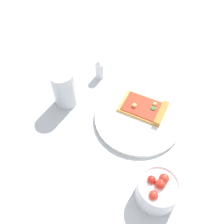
{
  "coord_description": "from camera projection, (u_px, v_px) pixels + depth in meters",
  "views": [
    {
      "loc": [
        -0.25,
        0.37,
        0.62
      ],
      "look_at": [
        0.09,
        0.07,
        0.03
      ],
      "focal_mm": 38.89,
      "sensor_mm": 36.0,
      "label": 1
    }
  ],
  "objects": [
    {
      "name": "ground_plane",
      "position": [
        148.0,
        123.0,
        0.75
      ],
      "size": [
        2.4,
        2.4,
        0.0
      ],
      "primitive_type": "plane",
      "color": "#B2B7BC",
      "rests_on": "ground"
    },
    {
      "name": "plate",
      "position": [
        138.0,
        118.0,
        0.76
      ],
      "size": [
        0.27,
        0.27,
        0.01
      ],
      "primitive_type": "cylinder",
      "color": "silver",
      "rests_on": "ground_plane"
    },
    {
      "name": "pizza_slice_main",
      "position": [
        146.0,
        108.0,
        0.76
      ],
      "size": [
        0.17,
        0.14,
        0.02
      ],
      "color": "gold",
      "rests_on": "plate"
    },
    {
      "name": "salad_bowl",
      "position": [
        158.0,
        190.0,
        0.59
      ],
      "size": [
        0.11,
        0.11,
        0.09
      ],
      "color": "white",
      "rests_on": "ground_plane"
    },
    {
      "name": "soda_glass",
      "position": [
        64.0,
        89.0,
        0.76
      ],
      "size": [
        0.07,
        0.07,
        0.13
      ],
      "color": "silver",
      "rests_on": "ground_plane"
    },
    {
      "name": "pepper_shaker",
      "position": [
        99.0,
        69.0,
        0.85
      ],
      "size": [
        0.03,
        0.03,
        0.07
      ],
      "color": "silver",
      "rests_on": "ground_plane"
    }
  ]
}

